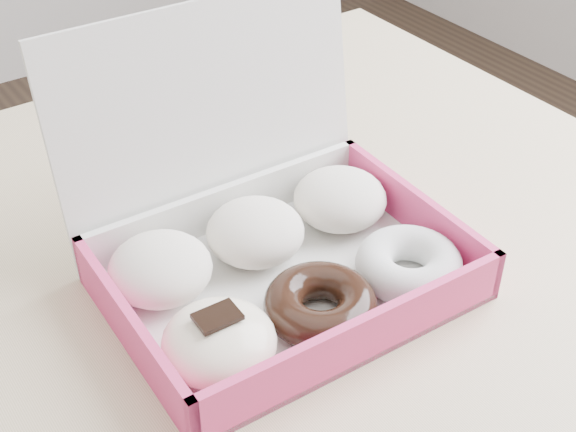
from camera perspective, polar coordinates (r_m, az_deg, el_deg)
table at (r=0.88m, az=-9.50°, el=-7.43°), size 1.20×0.80×0.75m
donut_box at (r=0.77m, az=-1.14°, el=-2.40°), size 0.34×0.30×0.24m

